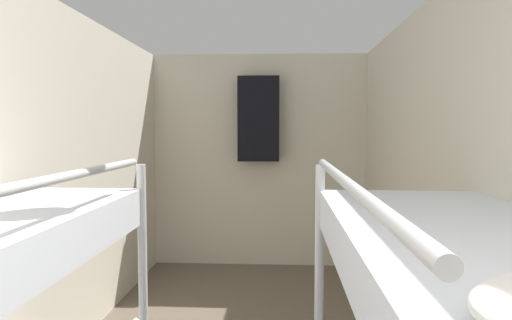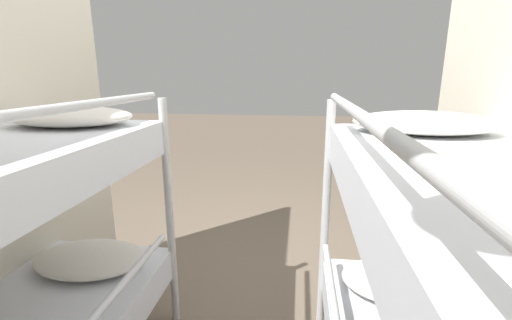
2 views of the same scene
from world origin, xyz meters
The scene contains 1 object.
ground_plane centered at (0.00, 0.00, 0.00)m, with size 20.00×20.00×0.00m, color #6B5B4C.
Camera 2 is at (-0.28, 2.28, 1.45)m, focal length 24.00 mm.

